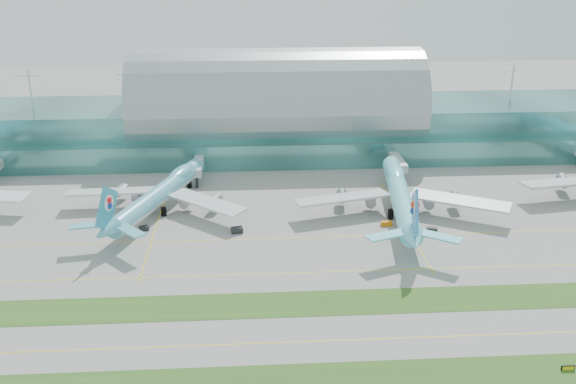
{
  "coord_description": "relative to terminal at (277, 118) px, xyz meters",
  "views": [
    {
      "loc": [
        -12.01,
        -133.61,
        81.18
      ],
      "look_at": [
        0.0,
        55.0,
        9.0
      ],
      "focal_mm": 40.0,
      "sensor_mm": 36.0,
      "label": 1
    }
  ],
  "objects": [
    {
      "name": "ground",
      "position": [
        -0.01,
        -128.79,
        -14.23
      ],
      "size": [
        700.0,
        700.0,
        0.0
      ],
      "primitive_type": "plane",
      "color": "gray",
      "rests_on": "ground"
    },
    {
      "name": "terminal",
      "position": [
        0.0,
        0.0,
        0.0
      ],
      "size": [
        340.0,
        69.1,
        36.0
      ],
      "color": "#3D7A75",
      "rests_on": "ground"
    },
    {
      "name": "grass_strip_near",
      "position": [
        -0.01,
        -156.79,
        -14.19
      ],
      "size": [
        420.0,
        12.0,
        0.08
      ],
      "primitive_type": "cube",
      "color": "#2D591E",
      "rests_on": "ground"
    },
    {
      "name": "grass_strip_far",
      "position": [
        -0.01,
        -126.79,
        -14.19
      ],
      "size": [
        420.0,
        12.0,
        0.08
      ],
      "primitive_type": "cube",
      "color": "#2D591E",
      "rests_on": "ground"
    },
    {
      "name": "taxiline_b",
      "position": [
        -0.01,
        -142.79,
        -14.22
      ],
      "size": [
        420.0,
        0.35,
        0.01
      ],
      "primitive_type": "cube",
      "color": "yellow",
      "rests_on": "ground"
    },
    {
      "name": "taxiline_c",
      "position": [
        -0.01,
        -110.79,
        -14.22
      ],
      "size": [
        420.0,
        0.35,
        0.01
      ],
      "primitive_type": "cube",
      "color": "yellow",
      "rests_on": "ground"
    },
    {
      "name": "taxiline_d",
      "position": [
        -0.01,
        -88.79,
        -14.22
      ],
      "size": [
        420.0,
        0.35,
        0.01
      ],
      "primitive_type": "cube",
      "color": "yellow",
      "rests_on": "ground"
    },
    {
      "name": "airliner_b",
      "position": [
        -41.28,
        -64.18,
        -8.06
      ],
      "size": [
        60.34,
        70.22,
        19.99
      ],
      "rotation": [
        0.0,
        0.0,
        -0.34
      ],
      "color": "#5BB5C9",
      "rests_on": "ground"
    },
    {
      "name": "airliner_c",
      "position": [
        36.43,
        -72.01,
        -7.57
      ],
      "size": [
        68.57,
        78.37,
        21.58
      ],
      "rotation": [
        0.0,
        0.0,
        -0.12
      ],
      "color": "#6CDFEE",
      "rests_on": "ground"
    },
    {
      "name": "gse_c",
      "position": [
        -44.77,
        -80.31,
        -13.56
      ],
      "size": [
        3.35,
        2.56,
        1.34
      ],
      "primitive_type": "cube",
      "rotation": [
        0.0,
        0.0,
        0.26
      ],
      "color": "black",
      "rests_on": "ground"
    },
    {
      "name": "gse_d",
      "position": [
        -16.24,
        -84.01,
        -13.34
      ],
      "size": [
        3.81,
        2.73,
        1.78
      ],
      "primitive_type": "cube",
      "rotation": [
        0.0,
        0.0,
        0.2
      ],
      "color": "black",
      "rests_on": "ground"
    },
    {
      "name": "gse_e",
      "position": [
        30.28,
        -81.55,
        -13.53
      ],
      "size": [
        3.4,
        1.55,
        1.4
      ],
      "primitive_type": "cube",
      "rotation": [
        0.0,
        0.0,
        -0.01
      ],
      "color": "#CA720B",
      "rests_on": "ground"
    },
    {
      "name": "gse_f",
      "position": [
        43.19,
        -86.92,
        -13.58
      ],
      "size": [
        3.65,
        2.46,
        1.29
      ],
      "primitive_type": "cube",
      "rotation": [
        0.0,
        0.0,
        -0.27
      ],
      "color": "black",
      "rests_on": "ground"
    },
    {
      "name": "taxiway_sign_east",
      "position": [
        52.28,
        -156.48,
        -13.63
      ],
      "size": [
        2.87,
        0.38,
        1.21
      ],
      "rotation": [
        0.0,
        0.0,
        -0.01
      ],
      "color": "black",
      "rests_on": "ground"
    }
  ]
}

